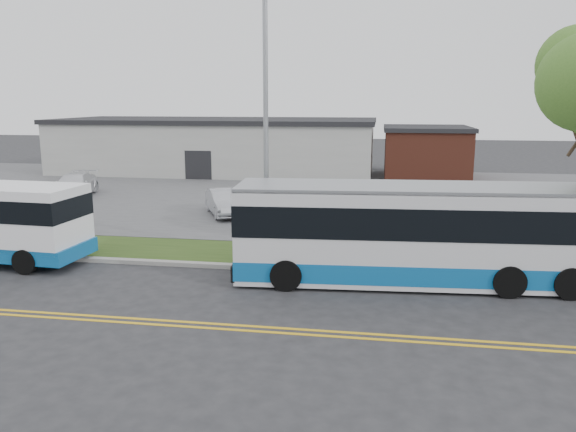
% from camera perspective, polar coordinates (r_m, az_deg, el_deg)
% --- Properties ---
extents(ground, '(140.00, 140.00, 0.00)m').
position_cam_1_polar(ground, '(19.62, -12.48, -5.85)').
color(ground, '#28282B').
rests_on(ground, ground).
extents(lane_line_north, '(70.00, 0.12, 0.01)m').
position_cam_1_polar(lane_line_north, '(16.32, -17.51, -9.76)').
color(lane_line_north, gold).
rests_on(lane_line_north, ground).
extents(lane_line_south, '(70.00, 0.12, 0.01)m').
position_cam_1_polar(lane_line_south, '(16.07, -18.00, -10.13)').
color(lane_line_south, gold).
rests_on(lane_line_south, ground).
extents(curb, '(80.00, 0.30, 0.15)m').
position_cam_1_polar(curb, '(20.58, -11.36, -4.76)').
color(curb, '#9E9B93').
rests_on(curb, ground).
extents(verge, '(80.00, 3.30, 0.10)m').
position_cam_1_polar(verge, '(22.21, -9.73, -3.54)').
color(verge, '#2B4617').
rests_on(verge, ground).
extents(parking_lot, '(80.00, 25.00, 0.10)m').
position_cam_1_polar(parking_lot, '(35.53, -2.37, 2.35)').
color(parking_lot, '#4C4C4F').
rests_on(parking_lot, ground).
extents(commercial_building, '(25.40, 10.40, 4.35)m').
position_cam_1_polar(commercial_building, '(46.37, -7.21, 7.12)').
color(commercial_building, '#9E9E99').
rests_on(commercial_building, ground).
extents(brick_wing, '(6.30, 7.30, 3.90)m').
position_cam_1_polar(brick_wing, '(43.63, 13.81, 6.30)').
color(brick_wing, brown).
rests_on(brick_wing, ground).
extents(streetlight_near, '(0.35, 1.53, 9.50)m').
position_cam_1_polar(streetlight_near, '(20.48, -2.32, 10.04)').
color(streetlight_near, gray).
rests_on(streetlight_near, verge).
extents(shuttle_bus, '(7.57, 2.89, 2.85)m').
position_cam_1_polar(shuttle_bus, '(22.81, -27.17, -0.48)').
color(shuttle_bus, '#0E589A').
rests_on(shuttle_bus, ground).
extents(transit_bus, '(11.61, 3.41, 3.18)m').
position_cam_1_polar(transit_bus, '(18.46, 12.70, -1.79)').
color(transit_bus, silver).
rests_on(transit_bus, ground).
extents(parked_car_a, '(3.00, 4.16, 1.30)m').
position_cam_1_polar(parked_car_a, '(28.60, -6.48, 1.42)').
color(parked_car_a, '#AEAFB6').
rests_on(parked_car_a, parking_lot).
extents(parked_car_b, '(2.93, 5.07, 1.38)m').
position_cam_1_polar(parked_car_b, '(36.24, -20.87, 2.95)').
color(parked_car_b, silver).
rests_on(parked_car_b, parking_lot).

